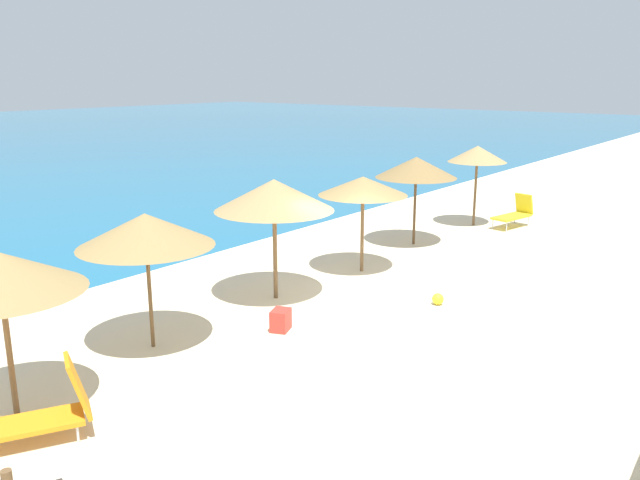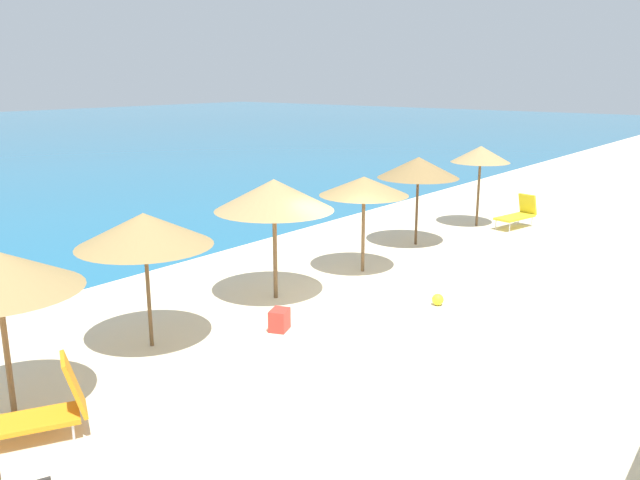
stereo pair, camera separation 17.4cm
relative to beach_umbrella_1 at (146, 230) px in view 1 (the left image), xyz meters
The scene contains 10 objects.
ground_plane 5.25m from the beach_umbrella_1, 25.50° to the right, with size 160.00×160.00×0.00m, color beige.
beach_umbrella_1 is the anchor object (origin of this frame).
beach_umbrella_2 3.44m from the beach_umbrella_1, ahead, with size 2.63×2.63×2.71m.
beach_umbrella_3 6.36m from the beach_umbrella_1, ahead, with size 2.25×2.25×2.45m.
beach_umbrella_4 9.59m from the beach_umbrella_1, ahead, with size 2.37×2.37×2.60m.
beach_umbrella_5 13.03m from the beach_umbrella_1, ahead, with size 1.92×1.92×2.66m.
lounge_chair_0 3.73m from the beach_umbrella_1, 154.24° to the right, with size 1.69×1.28×1.14m.
lounge_chair_1 13.85m from the beach_umbrella_1, ahead, with size 1.66×0.93×1.06m.
beach_ball 6.47m from the beach_umbrella_1, 30.40° to the right, with size 0.26×0.26×0.26m, color yellow.
cooler_box 3.17m from the beach_umbrella_1, 33.41° to the right, with size 0.42×0.33×0.43m, color red.
Camera 1 is at (-11.24, -7.27, 4.88)m, focal length 36.47 mm.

